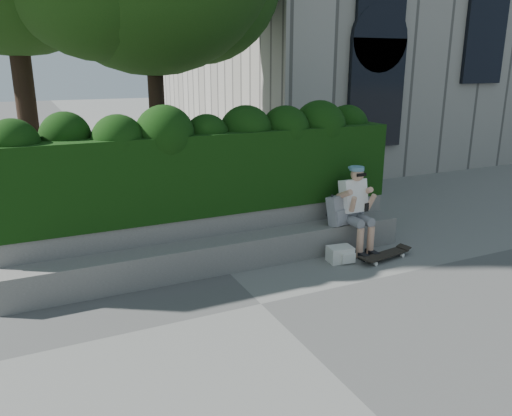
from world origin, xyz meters
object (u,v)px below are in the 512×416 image
person (355,206)px  skateboard (385,255)px  backpack_plaid (338,211)px  backpack_ground (340,254)px

person → skateboard: size_ratio=1.53×
person → backpack_plaid: 0.29m
backpack_plaid → backpack_ground: bearing=-131.8°
person → skateboard: person is taller
person → backpack_plaid: person is taller
skateboard → backpack_ground: bearing=151.4°
skateboard → backpack_plaid: size_ratio=1.92×
backpack_plaid → skateboard: bearing=-67.7°
person → skateboard: bearing=-68.8°
backpack_ground → skateboard: bearing=-12.2°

